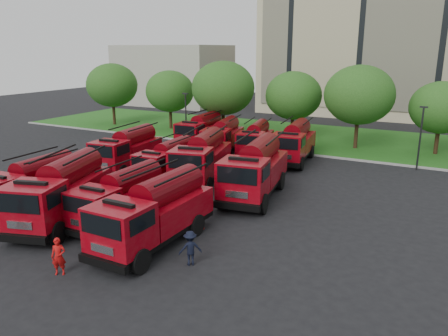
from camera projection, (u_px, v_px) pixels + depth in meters
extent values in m
plane|color=black|center=(170.00, 212.00, 25.95)|extent=(140.00, 140.00, 0.00)
cube|color=#1F5516|center=(306.00, 137.00, 48.03)|extent=(70.00, 16.00, 0.12)
cube|color=gray|center=(280.00, 151.00, 41.14)|extent=(70.00, 0.30, 0.14)
cube|color=#BCB18C|center=(372.00, 26.00, 62.52)|extent=(30.00, 14.00, 25.00)
cube|color=black|center=(362.00, 24.00, 56.49)|extent=(28.00, 0.15, 22.00)
cube|color=#9D9A8B|center=(173.00, 75.00, 75.72)|extent=(18.00, 12.00, 10.00)
cylinder|color=#382314|center=(114.00, 115.00, 55.26)|extent=(0.36, 0.36, 2.62)
ellipsoid|color=#174313|center=(112.00, 85.00, 54.28)|extent=(6.30, 6.30, 5.36)
cylinder|color=#382314|center=(171.00, 119.00, 52.49)|extent=(0.36, 0.36, 2.38)
ellipsoid|color=#174313|center=(170.00, 91.00, 51.60)|extent=(5.71, 5.71, 4.86)
cylinder|color=#382314|center=(223.00, 125.00, 47.50)|extent=(0.36, 0.36, 2.80)
ellipsoid|color=#174313|center=(223.00, 88.00, 46.46)|extent=(6.72, 6.72, 5.71)
cylinder|color=#382314|center=(292.00, 128.00, 46.48)|extent=(0.36, 0.36, 2.45)
ellipsoid|color=#174313|center=(293.00, 96.00, 45.56)|extent=(5.88, 5.88, 5.00)
cylinder|color=#382314|center=(356.00, 135.00, 41.97)|extent=(0.36, 0.36, 2.73)
ellipsoid|color=#174313|center=(359.00, 95.00, 40.95)|extent=(6.55, 6.55, 5.57)
cylinder|color=#382314|center=(436.00, 143.00, 39.68)|extent=(0.36, 0.36, 2.27)
ellipsoid|color=#174313|center=(441.00, 108.00, 38.83)|extent=(5.46, 5.46, 4.64)
cylinder|color=black|center=(186.00, 119.00, 44.47)|extent=(0.14, 0.14, 5.00)
cube|color=black|center=(185.00, 94.00, 43.80)|extent=(0.60, 0.25, 0.12)
cylinder|color=black|center=(420.00, 139.00, 34.42)|extent=(0.14, 0.14, 5.00)
cube|color=black|center=(424.00, 107.00, 33.75)|extent=(0.60, 0.25, 0.12)
cube|color=black|center=(33.00, 199.00, 26.35)|extent=(2.58, 6.76, 0.28)
cube|color=maroon|center=(45.00, 183.00, 27.07)|extent=(2.58, 4.50, 1.23)
cylinder|color=#510108|center=(43.00, 167.00, 26.80)|extent=(1.66, 4.07, 1.42)
cylinder|color=black|center=(12.00, 217.00, 23.77)|extent=(0.39, 1.06, 1.04)
cylinder|color=black|center=(42.00, 190.00, 28.32)|extent=(0.39, 1.06, 1.04)
cylinder|color=black|center=(68.00, 195.00, 27.43)|extent=(0.39, 1.06, 1.04)
cube|color=black|center=(64.00, 209.00, 24.45)|extent=(4.69, 7.99, 0.33)
cube|color=black|center=(21.00, 239.00, 20.81)|extent=(2.67, 1.09, 0.38)
cube|color=maroon|center=(33.00, 205.00, 21.65)|extent=(3.26, 3.08, 2.12)
cube|color=black|center=(17.00, 204.00, 20.37)|extent=(2.19, 0.75, 0.92)
cube|color=maroon|center=(73.00, 188.00, 25.35)|extent=(4.05, 5.56, 1.41)
cylinder|color=#510108|center=(71.00, 169.00, 25.04)|extent=(2.94, 4.84, 1.63)
cylinder|color=black|center=(12.00, 229.00, 22.02)|extent=(0.73, 1.25, 1.19)
cylinder|color=black|center=(57.00, 233.00, 21.58)|extent=(0.73, 1.25, 1.19)
cylinder|color=black|center=(62.00, 199.00, 26.55)|extent=(0.73, 1.25, 1.19)
cylinder|color=black|center=(100.00, 201.00, 26.11)|extent=(0.73, 1.25, 1.19)
cube|color=black|center=(123.00, 212.00, 24.35)|extent=(2.33, 6.52, 0.28)
cube|color=black|center=(80.00, 234.00, 21.53)|extent=(2.31, 0.31, 0.32)
cube|color=maroon|center=(93.00, 207.00, 22.16)|extent=(2.32, 2.10, 1.80)
cube|color=black|center=(78.00, 206.00, 21.16)|extent=(1.94, 0.11, 0.78)
cube|color=maroon|center=(133.00, 194.00, 25.03)|extent=(2.40, 4.31, 1.20)
cylinder|color=#510108|center=(132.00, 178.00, 24.77)|extent=(1.51, 3.91, 1.38)
cylinder|color=black|center=(77.00, 225.00, 22.75)|extent=(0.36, 1.02, 1.01)
cylinder|color=black|center=(109.00, 233.00, 21.85)|extent=(0.36, 1.02, 1.01)
cylinder|color=black|center=(127.00, 202.00, 26.26)|extent=(0.36, 1.02, 1.01)
cylinder|color=black|center=(156.00, 207.00, 25.35)|extent=(0.36, 1.02, 1.01)
cube|color=black|center=(156.00, 231.00, 21.59)|extent=(2.40, 7.26, 0.31)
cube|color=black|center=(103.00, 263.00, 18.48)|extent=(2.59, 0.27, 0.36)
cube|color=maroon|center=(120.00, 227.00, 19.17)|extent=(2.55, 2.29, 2.02)
cube|color=black|center=(101.00, 226.00, 18.06)|extent=(2.18, 0.06, 0.88)
cube|color=maroon|center=(169.00, 209.00, 22.33)|extent=(2.55, 4.77, 1.35)
cylinder|color=#510108|center=(168.00, 188.00, 22.04)|extent=(1.57, 4.36, 1.55)
cylinder|color=black|center=(99.00, 249.00, 19.87)|extent=(0.37, 1.14, 1.14)
cylinder|color=black|center=(140.00, 261.00, 18.78)|extent=(0.37, 1.14, 1.14)
cylinder|color=black|center=(159.00, 217.00, 23.74)|extent=(0.37, 1.14, 1.14)
cylinder|color=black|center=(196.00, 225.00, 22.65)|extent=(0.37, 1.14, 1.14)
cube|color=black|center=(128.00, 161.00, 35.17)|extent=(3.11, 7.21, 0.30)
cube|color=black|center=(101.00, 173.00, 32.00)|extent=(2.51, 0.55, 0.35)
cube|color=maroon|center=(110.00, 154.00, 32.72)|extent=(2.69, 2.47, 1.95)
cube|color=black|center=(100.00, 151.00, 31.60)|extent=(2.09, 0.30, 0.85)
cube|color=maroon|center=(135.00, 149.00, 35.95)|extent=(2.98, 4.85, 1.30)
cylinder|color=#510108|center=(135.00, 136.00, 35.67)|extent=(1.99, 4.34, 1.50)
cylinder|color=black|center=(97.00, 169.00, 33.27)|extent=(0.48, 1.13, 1.10)
cylinder|color=black|center=(122.00, 172.00, 32.46)|extent=(0.48, 1.13, 1.10)
cylinder|color=black|center=(129.00, 156.00, 37.21)|extent=(0.48, 1.13, 1.10)
cylinder|color=black|center=(152.00, 159.00, 36.41)|extent=(0.48, 1.13, 1.10)
cube|color=black|center=(168.00, 172.00, 32.37)|extent=(2.47, 6.33, 0.27)
cube|color=black|center=(144.00, 184.00, 29.62)|extent=(2.22, 0.38, 0.31)
cube|color=maroon|center=(152.00, 166.00, 30.24)|extent=(2.30, 2.10, 1.73)
cube|color=black|center=(143.00, 163.00, 29.26)|extent=(1.86, 0.18, 0.75)
cube|color=maroon|center=(174.00, 160.00, 33.04)|extent=(2.45, 4.22, 1.15)
cylinder|color=#510108|center=(174.00, 148.00, 32.79)|extent=(1.59, 3.80, 1.33)
cylinder|color=black|center=(139.00, 180.00, 30.77)|extent=(0.38, 0.99, 0.97)
cylinder|color=black|center=(163.00, 183.00, 29.97)|extent=(0.38, 0.99, 0.97)
cylinder|color=black|center=(168.00, 167.00, 34.20)|extent=(0.38, 0.99, 0.97)
cylinder|color=black|center=(190.00, 169.00, 33.40)|extent=(0.38, 0.99, 0.97)
cube|color=black|center=(202.00, 172.00, 31.98)|extent=(4.21, 7.87, 0.32)
cube|color=black|center=(185.00, 188.00, 28.44)|extent=(2.66, 0.91, 0.37)
cube|color=maroon|center=(191.00, 165.00, 29.26)|extent=(3.12, 2.92, 2.09)
cube|color=black|center=(185.00, 162.00, 28.01)|extent=(2.19, 0.60, 0.91)
cube|color=maroon|center=(207.00, 157.00, 32.85)|extent=(3.74, 5.42, 1.39)
cylinder|color=#510108|center=(207.00, 142.00, 32.55)|extent=(2.65, 4.75, 1.61)
cylinder|color=black|center=(173.00, 183.00, 29.69)|extent=(0.65, 1.23, 1.18)
cylinder|color=black|center=(208.00, 186.00, 29.11)|extent=(0.65, 1.23, 1.18)
cylinder|color=black|center=(194.00, 166.00, 34.10)|extent=(0.65, 1.23, 1.18)
cylinder|color=black|center=(225.00, 168.00, 33.52)|extent=(0.65, 1.23, 1.18)
cube|color=black|center=(255.00, 186.00, 28.63)|extent=(3.79, 8.15, 0.34)
cube|color=black|center=(236.00, 206.00, 25.03)|extent=(2.81, 0.72, 0.39)
cube|color=maroon|center=(243.00, 178.00, 25.85)|extent=(3.10, 2.87, 2.18)
cube|color=black|center=(237.00, 176.00, 24.58)|extent=(2.33, 0.43, 0.95)
cube|color=maroon|center=(260.00, 168.00, 29.52)|extent=(3.53, 5.52, 1.46)
cylinder|color=#510108|center=(260.00, 151.00, 29.21)|extent=(2.40, 4.91, 1.68)
cylinder|color=black|center=(222.00, 199.00, 26.42)|extent=(0.58, 1.28, 1.23)
cylinder|color=black|center=(263.00, 204.00, 25.60)|extent=(0.58, 1.28, 1.23)
cylinder|color=black|center=(245.00, 177.00, 30.91)|extent=(0.58, 1.28, 1.23)
cylinder|color=black|center=(280.00, 181.00, 30.09)|extent=(0.58, 1.28, 1.23)
cube|color=black|center=(202.00, 140.00, 43.48)|extent=(2.70, 6.97, 0.29)
cube|color=black|center=(185.00, 147.00, 40.45)|extent=(2.45, 0.41, 0.34)
cube|color=maroon|center=(190.00, 133.00, 41.14)|extent=(2.53, 2.30, 1.90)
cube|color=black|center=(184.00, 130.00, 40.06)|extent=(2.05, 0.19, 0.83)
cube|color=maroon|center=(206.00, 130.00, 44.22)|extent=(2.69, 4.64, 1.27)
cylinder|color=#510108|center=(206.00, 120.00, 43.95)|extent=(1.73, 4.19, 1.46)
cylinder|color=black|center=(179.00, 145.00, 41.73)|extent=(0.41, 1.09, 1.07)
cylinder|color=black|center=(200.00, 147.00, 40.83)|extent=(0.41, 1.09, 1.07)
cylinder|color=black|center=(200.00, 137.00, 45.50)|extent=(0.41, 1.09, 1.07)
cylinder|color=black|center=(219.00, 139.00, 44.60)|extent=(0.41, 1.09, 1.07)
cube|color=black|center=(223.00, 147.00, 40.57)|extent=(3.51, 7.00, 0.29)
cube|color=black|center=(212.00, 155.00, 37.44)|extent=(2.39, 0.72, 0.33)
cube|color=maroon|center=(216.00, 140.00, 38.16)|extent=(2.72, 2.53, 1.86)
cube|color=black|center=(212.00, 137.00, 37.06)|extent=(1.97, 0.45, 0.81)
cube|color=maroon|center=(226.00, 136.00, 41.34)|extent=(3.19, 4.78, 1.24)
cylinder|color=#510108|center=(226.00, 126.00, 41.07)|extent=(2.22, 4.22, 1.43)
cylinder|color=black|center=(203.00, 153.00, 38.60)|extent=(0.54, 1.10, 1.05)
cylinder|color=black|center=(227.00, 154.00, 37.99)|extent=(0.54, 1.10, 1.05)
cylinder|color=black|center=(217.00, 143.00, 42.48)|extent=(0.54, 1.10, 1.05)
cylinder|color=black|center=(239.00, 145.00, 41.88)|extent=(0.54, 1.10, 1.05)
cube|color=black|center=(256.00, 149.00, 39.74)|extent=(3.32, 6.63, 0.27)
cube|color=black|center=(247.00, 158.00, 36.78)|extent=(2.26, 0.68, 0.32)
cube|color=maroon|center=(250.00, 143.00, 37.46)|extent=(2.57, 2.40, 1.77)
cube|color=black|center=(247.00, 140.00, 36.42)|extent=(1.87, 0.43, 0.77)
cube|color=maroon|center=(258.00, 139.00, 40.47)|extent=(3.01, 4.53, 1.18)
cylinder|color=#510108|center=(258.00, 129.00, 40.21)|extent=(2.10, 4.00, 1.36)
cylinder|color=black|center=(238.00, 155.00, 37.87)|extent=(0.51, 1.04, 1.00)
cylinder|color=black|center=(261.00, 157.00, 37.30)|extent=(0.51, 1.04, 1.00)
cylinder|color=black|center=(249.00, 146.00, 41.56)|extent=(0.51, 1.04, 1.00)
cylinder|color=black|center=(270.00, 147.00, 40.98)|extent=(0.51, 1.04, 1.00)
cube|color=black|center=(294.00, 154.00, 37.56)|extent=(3.22, 7.39, 0.31)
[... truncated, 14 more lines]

